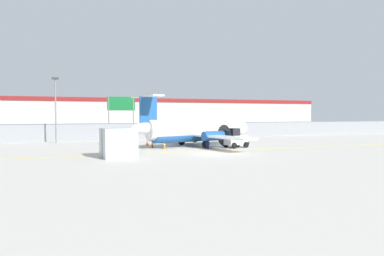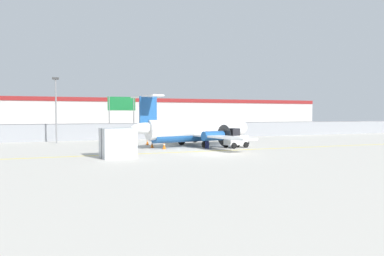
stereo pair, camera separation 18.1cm
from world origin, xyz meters
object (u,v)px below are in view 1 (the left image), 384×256
object	(u,v)px
parked_car_3	(171,127)
apron_light_pole	(56,104)
traffic_cone_near_left	(147,142)
ground_crew_worker	(207,138)
parked_car_2	(140,129)
commuter_airplane	(197,130)
highway_sign	(121,107)
baggage_tug	(236,139)
traffic_cone_far_left	(152,144)
parked_car_0	(41,132)
traffic_cone_far_right	(241,142)
cargo_container	(118,143)
parked_car_1	(104,130)
parked_car_4	(228,128)
traffic_cone_near_right	(164,146)

from	to	relation	value
parked_car_3	apron_light_pole	xyz separation A→B (m)	(-19.10, -19.91, 3.41)
traffic_cone_near_left	parked_car_3	bearing A→B (deg)	68.43
ground_crew_worker	parked_car_2	distance (m)	22.54
commuter_airplane	parked_car_3	size ratio (longest dim) A/B	3.72
parked_car_2	apron_light_pole	size ratio (longest dim) A/B	0.60
ground_crew_worker	highway_sign	world-z (taller)	highway_sign
baggage_tug	traffic_cone_near_left	distance (m)	9.29
traffic_cone_near_left	traffic_cone_far_left	size ratio (longest dim) A/B	1.00
commuter_airplane	parked_car_0	distance (m)	23.11
parked_car_0	parked_car_2	size ratio (longest dim) A/B	0.99
highway_sign	traffic_cone_far_right	bearing A→B (deg)	-51.79
baggage_tug	traffic_cone_far_left	size ratio (longest dim) A/B	3.95
commuter_airplane	cargo_container	xyz separation A→B (m)	(-8.73, -6.39, -0.50)
parked_car_3	traffic_cone_near_left	bearing A→B (deg)	71.83
traffic_cone_near_left	parked_car_0	distance (m)	17.97
traffic_cone_far_right	parked_car_0	world-z (taller)	parked_car_0
traffic_cone_near_left	traffic_cone_far_left	xyz separation A→B (m)	(-0.17, -2.91, 0.00)
commuter_airplane	apron_light_pole	world-z (taller)	apron_light_pole
commuter_airplane	parked_car_2	distance (m)	19.95
cargo_container	apron_light_pole	size ratio (longest dim) A/B	0.36
commuter_airplane	traffic_cone_far_left	bearing A→B (deg)	166.66
parked_car_1	parked_car_3	size ratio (longest dim) A/B	0.98
traffic_cone_far_right	parked_car_4	size ratio (longest dim) A/B	0.15
baggage_tug	cargo_container	world-z (taller)	cargo_container
baggage_tug	parked_car_1	bearing A→B (deg)	101.97
traffic_cone_near_right	parked_car_4	distance (m)	26.64
traffic_cone_near_left	traffic_cone_near_right	world-z (taller)	same
ground_crew_worker	parked_car_0	world-z (taller)	same
commuter_airplane	ground_crew_worker	xyz separation A→B (m)	(-0.00, -2.61, -0.65)
highway_sign	traffic_cone_near_left	bearing A→B (deg)	-83.63
ground_crew_worker	commuter_airplane	bearing A→B (deg)	42.06
cargo_container	ground_crew_worker	bearing A→B (deg)	15.92
traffic_cone_near_left	highway_sign	bearing A→B (deg)	96.37
cargo_container	highway_sign	world-z (taller)	highway_sign
baggage_tug	cargo_container	distance (m)	12.26
parked_car_2	parked_car_4	bearing A→B (deg)	2.57
traffic_cone_far_left	highway_sign	world-z (taller)	highway_sign
parked_car_4	apron_light_pole	size ratio (longest dim) A/B	0.60
parked_car_3	highway_sign	bearing A→B (deg)	56.80
parked_car_3	parked_car_4	bearing A→B (deg)	131.02
parked_car_4	commuter_airplane	bearing A→B (deg)	-117.23
commuter_airplane	highway_sign	world-z (taller)	highway_sign
traffic_cone_far_left	parked_car_3	distance (m)	30.23
parked_car_1	parked_car_3	bearing A→B (deg)	37.91
parked_car_1	baggage_tug	bearing A→B (deg)	-63.58
cargo_container	traffic_cone_near_right	bearing A→B (deg)	37.29
parked_car_0	parked_car_3	world-z (taller)	same
ground_crew_worker	parked_car_1	distance (m)	22.39
parked_car_2	apron_light_pole	xyz separation A→B (m)	(-11.61, -11.30, 3.41)
traffic_cone_far_right	parked_car_0	xyz separation A→B (m)	(-20.46, 17.09, 0.58)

